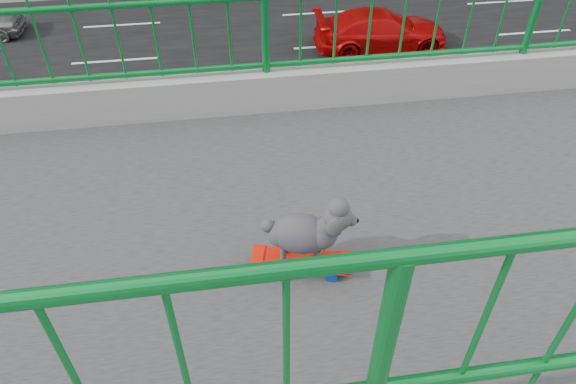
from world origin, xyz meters
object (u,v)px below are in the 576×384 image
Objects in this scene: poodle at (307,231)px; car_3 at (381,31)px; car_0 at (126,252)px; car_6 at (257,148)px; skateboard at (301,261)px.

poodle is 18.06m from car_3.
poodle is at bearing 23.45° from car_0.
poodle is 11.52m from car_6.
car_6 is (-9.44, 0.45, -6.58)m from poodle.
skateboard is at bearing -90.00° from poodle.
car_3 is 8.23m from car_6.
car_0 is 0.79× the size of car_3.
skateboard reaches higher than car_3.
skateboard is 0.11× the size of car_6.
car_0 is 0.75× the size of car_6.
car_6 is (-3.20, 3.16, 0.06)m from car_0.
poodle is at bearing 160.44° from car_3.
car_6 is (6.40, -5.18, 0.01)m from car_3.
car_6 is at bearing 135.33° from car_0.
car_6 is at bearing -169.05° from poodle.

